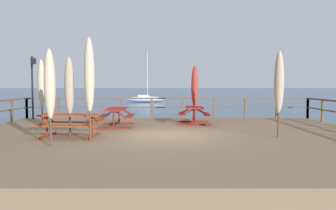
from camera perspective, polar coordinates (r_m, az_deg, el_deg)
The scene contains 14 objects.
ground_plane at distance 11.74m, azimuth -0.01°, elevation -9.34°, with size 600.00×600.00×0.00m, color navy.
wooden_deck at distance 11.65m, azimuth -0.01°, elevation -7.29°, with size 15.08×11.96×0.85m, color #846647.
railing_waterside_far at distance 17.30m, azimuth 0.05°, elevation 0.12°, with size 14.88×0.10×1.09m.
picnic_table_back_left at distance 14.07m, azimuth -8.72°, elevation -1.41°, with size 1.45×2.15×0.78m.
picnic_table_front_right at distance 14.97m, azimuth 4.73°, elevation -1.14°, with size 1.46×1.70×0.78m.
picnic_table_mid_centre at distance 11.56m, azimuth -16.43°, elevation -2.58°, with size 2.03×1.53×0.78m.
patio_umbrella_tall_back_right at distance 9.94m, azimuth -19.59°, elevation 3.38°, with size 0.32×0.32×2.78m.
patio_umbrella_tall_front at distance 15.00m, azimuth 4.84°, elevation 3.18°, with size 0.32×0.32×2.64m.
patio_umbrella_short_back at distance 11.53m, azimuth -16.51°, elevation 3.18°, with size 0.32×0.32×2.70m.
patio_umbrella_tall_mid_left at distance 11.56m, azimuth 18.83°, elevation 3.70°, with size 0.32×0.32×2.88m.
patio_umbrella_short_mid at distance 15.49m, azimuth -20.83°, elevation 3.52°, with size 0.32×0.32×2.87m.
patio_umbrella_tall_mid_right at distance 10.51m, azimuth -13.26°, elevation 5.04°, with size 0.32×0.32×3.23m.
lamp_post_hooked at distance 17.89m, azimuth -22.16°, elevation 4.37°, with size 0.42×0.62×3.20m.
sailboat_distant at distance 50.80m, azimuth -3.74°, elevation 1.08°, with size 6.12×2.19×7.72m.
Camera 1 is at (0.04, -11.45, 2.60)m, focal length 35.26 mm.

